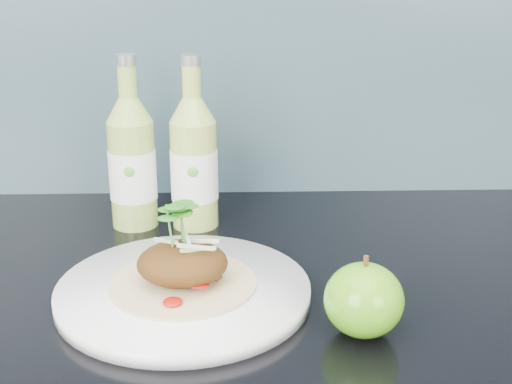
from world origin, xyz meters
TOP-DOWN VIEW (x-y plane):
  - dinner_plate at (-0.04, 1.64)m, footprint 0.29×0.29m
  - pork_taco at (-0.04, 1.64)m, footprint 0.16×0.16m
  - green_apple at (0.14, 1.56)m, footprint 0.10×0.10m
  - cider_bottle_left at (-0.12, 1.85)m, footprint 0.07×0.07m
  - cider_bottle_right at (-0.04, 1.85)m, footprint 0.06×0.07m

SIDE VIEW (x-z plane):
  - dinner_plate at x=-0.04m, z-range 0.90..0.92m
  - green_apple at x=0.14m, z-range 0.90..0.98m
  - pork_taco at x=-0.04m, z-range 0.89..0.99m
  - cider_bottle_left at x=-0.12m, z-range 0.87..1.10m
  - cider_bottle_right at x=-0.04m, z-range 0.87..1.10m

